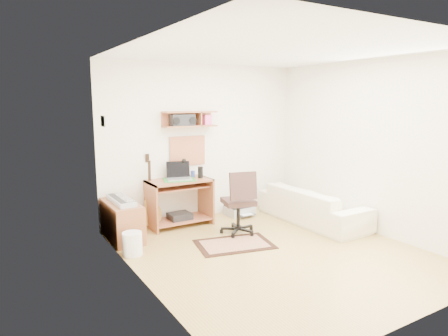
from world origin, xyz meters
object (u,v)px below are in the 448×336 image
desk (179,203)px  cabinet (122,221)px  printer (240,210)px  sofa (313,199)px  task_chair (238,202)px

desk → cabinet: bearing=-170.1°
cabinet → printer: bearing=4.3°
cabinet → sofa: size_ratio=0.46×
task_chair → printer: bearing=69.9°
printer → task_chair: bearing=-126.0°
cabinet → printer: size_ratio=1.91×
task_chair → sofa: bearing=8.3°
task_chair → sofa: task_chair is taller
desk → printer: (1.15, -0.01, -0.29)m
sofa → printer: bearing=39.8°
task_chair → printer: size_ratio=2.11×
task_chair → cabinet: size_ratio=1.11×
sofa → cabinet: bearing=74.7°
desk → cabinet: desk is taller
desk → task_chair: size_ratio=1.01×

